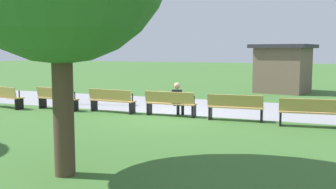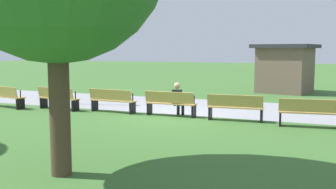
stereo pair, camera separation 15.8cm
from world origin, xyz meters
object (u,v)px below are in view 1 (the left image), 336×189
bench_3 (170,103)px  bench_1 (57,98)px  lamp_post (54,38)px  bench_2 (112,100)px  kiosk (283,68)px  person_seated (178,98)px  bench_0 (4,96)px  bench_5 (310,112)px  bench_4 (235,107)px

bench_3 → bench_1: bearing=-176.4°
bench_1 → lamp_post: 3.02m
bench_2 → kiosk: (5.19, 9.82, 0.89)m
bench_2 → person_seated: (2.56, 0.22, 0.16)m
bench_1 → bench_0: bearing=-163.7°
bench_0 → bench_3: same height
kiosk → bench_1: bearing=-114.5°
bench_3 → person_seated: (0.23, 0.14, 0.16)m
bench_2 → bench_5: size_ratio=0.99×
bench_2 → lamp_post: bearing=164.2°
lamp_post → kiosk: bearing=44.8°
bench_1 → bench_5: size_ratio=1.00×
bench_0 → kiosk: bearing=57.5°
bench_1 → person_seated: bearing=12.4°
bench_3 → person_seated: size_ratio=1.52×
lamp_post → bench_3: bearing=-11.2°
lamp_post → kiosk: (8.66, 8.60, -1.50)m
bench_1 → bench_2: bearing=12.7°
bench_4 → lamp_post: 8.58m
kiosk → bench_0: bearing=-121.0°
bench_1 → person_seated: 4.91m
bench_2 → bench_3: 2.34m
bench_1 → bench_3: bearing=10.9°
bench_2 → bench_5: (7.00, -0.22, 0.00)m
bench_2 → bench_3: bearing=5.4°
bench_0 → bench_3: (6.97, 0.66, 0.00)m
bench_1 → bench_3: size_ratio=1.02×
bench_3 → lamp_post: size_ratio=0.44×
bench_0 → bench_3: 7.01m
bench_0 → lamp_post: bearing=68.1°
bench_0 → kiosk: 14.34m
bench_1 → bench_2: (2.33, 0.22, 0.00)m
person_seated → bench_4: bearing=-5.9°
bench_2 → bench_1: bearing=-170.9°
bench_4 → person_seated: 2.13m
lamp_post → bench_1: bearing=-51.6°
bench_0 → bench_5: bearing=12.7°
bench_2 → person_seated: person_seated is taller
bench_5 → lamp_post: (-10.47, 1.44, 2.39)m
bench_4 → lamp_post: (-8.15, 1.22, 2.39)m
bench_5 → kiosk: kiosk is taller
lamp_post → bench_4: bearing=-8.5°
bench_1 → bench_4: bearing=9.1°
bench_1 → bench_2: same height
bench_4 → bench_0: bearing=180.0°
bench_1 → bench_4: size_ratio=1.01×
bench_3 → bench_4: bearing=-1.8°
bench_3 → bench_5: 4.67m
bench_0 → person_seated: 7.25m
person_seated → bench_2: bearing=-175.2°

